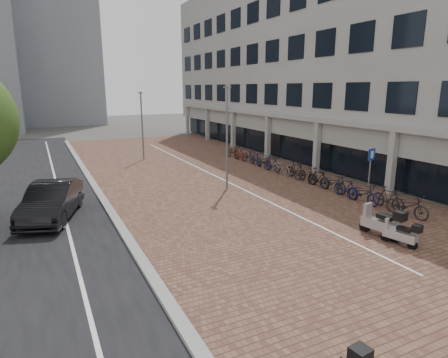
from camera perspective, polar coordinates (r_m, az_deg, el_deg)
ground at (r=13.55m, az=11.45°, el=-10.73°), size 140.00×140.00×0.00m
plaza_brick at (r=24.39m, az=-1.99°, el=0.49°), size 14.50×42.00×0.04m
street_asphalt at (r=22.42m, az=-28.60°, el=-2.37°), size 8.00×50.00×0.03m
curb at (r=22.51m, az=-18.71°, el=-1.18°), size 0.35×42.00×0.14m
lane_line at (r=22.39m, az=-23.51°, el=-1.80°), size 0.12×44.00×0.00m
parking_line at (r=24.46m, az=-1.56°, el=0.60°), size 0.10×30.00×0.00m
office_building at (r=33.10m, az=13.31°, el=18.27°), size 8.40×40.00×15.00m
car_dark at (r=17.87m, az=-24.36°, el=-3.02°), size 3.06×5.06×1.57m
scooter_front at (r=15.47m, az=22.43°, el=-5.98°), size 0.80×1.83×1.22m
scooter_back at (r=15.01m, az=24.84°, el=-7.38°), size 0.75×1.44×0.94m
parking_sign at (r=19.59m, az=21.05°, el=1.79°), size 0.55×0.17×2.68m
lamp_near at (r=20.66m, az=0.45°, el=5.90°), size 0.12×0.12×5.53m
lamp_far at (r=30.14m, az=-12.14°, el=7.63°), size 0.12×0.12×5.13m
bike_row at (r=23.92m, az=10.39°, el=1.27°), size 1.13×18.12×1.05m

